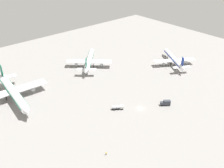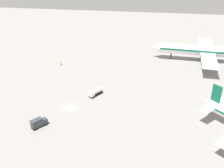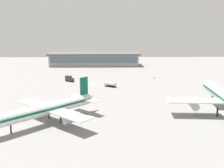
{
  "view_description": "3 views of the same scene",
  "coord_description": "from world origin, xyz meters",
  "px_view_note": "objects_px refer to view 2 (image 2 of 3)",
  "views": [
    {
      "loc": [
        -85.34,
        -74.17,
        81.69
      ],
      "look_at": [
        3.37,
        28.39,
        2.13
      ],
      "focal_mm": 39.19,
      "sensor_mm": 36.0,
      "label": 1
    },
    {
      "loc": [
        89.94,
        27.5,
        59.37
      ],
      "look_at": [
        -9.35,
        14.5,
        6.0
      ],
      "focal_mm": 47.2,
      "sensor_mm": 36.0,
      "label": 2
    },
    {
      "loc": [
        -8.17,
        147.15,
        29.81
      ],
      "look_at": [
        -10.78,
        17.88,
        3.59
      ],
      "focal_mm": 43.92,
      "sensor_mm": 36.0,
      "label": 3
    }
  ],
  "objects_px": {
    "catering_truck": "(39,123)",
    "ground_crew_worker": "(61,64)",
    "fuel_truck": "(96,92)",
    "airplane_distant": "(204,51)"
  },
  "relations": [
    {
      "from": "fuel_truck",
      "to": "ground_crew_worker",
      "type": "xyz_separation_m",
      "value": [
        -26.62,
        -21.89,
        -0.54
      ]
    },
    {
      "from": "airplane_distant",
      "to": "catering_truck",
      "type": "distance_m",
      "value": 89.03
    },
    {
      "from": "fuel_truck",
      "to": "catering_truck",
      "type": "height_order",
      "value": "catering_truck"
    },
    {
      "from": "catering_truck",
      "to": "ground_crew_worker",
      "type": "height_order",
      "value": "catering_truck"
    },
    {
      "from": "ground_crew_worker",
      "to": "airplane_distant",
      "type": "bearing_deg",
      "value": 56.84
    },
    {
      "from": "fuel_truck",
      "to": "catering_truck",
      "type": "bearing_deg",
      "value": 1.14
    },
    {
      "from": "airplane_distant",
      "to": "fuel_truck",
      "type": "relative_size",
      "value": 8.28
    },
    {
      "from": "catering_truck",
      "to": "ground_crew_worker",
      "type": "relative_size",
      "value": 3.33
    },
    {
      "from": "catering_truck",
      "to": "ground_crew_worker",
      "type": "bearing_deg",
      "value": 46.35
    },
    {
      "from": "catering_truck",
      "to": "ground_crew_worker",
      "type": "distance_m",
      "value": 50.39
    }
  ]
}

